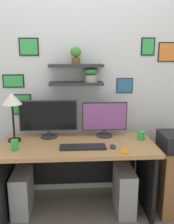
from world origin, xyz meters
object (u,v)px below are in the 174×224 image
object	(u,v)px
computer_mouse	(113,146)
cell_phone	(125,151)
keyboard	(83,147)
desk_lamp	(12,102)
pen_cup	(15,145)
desk	(77,161)
monitor_left	(48,118)
computer_tower_right	(124,190)
computer_tower_left	(22,192)
coffee_mug	(141,135)
monitor_right	(105,119)

from	to	relation	value
computer_mouse	cell_phone	bearing A→B (deg)	-44.26
keyboard	cell_phone	xyz separation A→B (m)	(0.39, -0.11, -0.01)
desk_lamp	pen_cup	world-z (taller)	desk_lamp
desk	monitor_left	size ratio (longest dim) A/B	2.53
computer_tower_right	desk_lamp	bearing A→B (deg)	172.09
desk	monitor_left	distance (m)	0.55
cell_phone	computer_tower_left	distance (m)	1.17
desk	coffee_mug	size ratio (longest dim) A/B	17.25
computer_mouse	coffee_mug	xyz separation A→B (m)	(0.33, 0.21, 0.03)
keyboard	computer_tower_right	xyz separation A→B (m)	(0.44, 0.08, -0.52)
monitor_left	keyboard	size ratio (longest dim) A/B	1.39
desk	monitor_right	distance (m)	0.53
desk_lamp	computer_tower_left	xyz separation A→B (m)	(0.06, -0.11, -0.94)
keyboard	cell_phone	world-z (taller)	keyboard
cell_phone	pen_cup	bearing A→B (deg)	-165.44
keyboard	computer_tower_left	size ratio (longest dim) A/B	0.99
monitor_left	coffee_mug	size ratio (longest dim) A/B	6.81
desk	cell_phone	size ratio (longest dim) A/B	11.09
monitor_left	pen_cup	distance (m)	0.48
keyboard	computer_tower_right	size ratio (longest dim) A/B	0.94
pen_cup	coffee_mug	bearing A→B (deg)	9.35
monitor_left	computer_mouse	world-z (taller)	monitor_left
computer_mouse	computer_tower_right	xyz separation A→B (m)	(0.15, 0.10, -0.53)
desk	pen_cup	bearing A→B (deg)	-162.42
pen_cup	computer_tower_right	bearing A→B (deg)	4.83
cell_phone	computer_tower_right	world-z (taller)	cell_phone
monitor_left	coffee_mug	xyz separation A→B (m)	(0.97, -0.14, -0.17)
computer_mouse	pen_cup	size ratio (longest dim) A/B	0.90
desk	computer_mouse	world-z (taller)	computer_mouse
cell_phone	desk_lamp	bearing A→B (deg)	-177.70
monitor_left	keyboard	distance (m)	0.53
computer_tower_right	computer_tower_left	bearing A→B (deg)	177.25
monitor_right	cell_phone	bearing A→B (deg)	-73.26
computer_mouse	cell_phone	world-z (taller)	computer_mouse
desk_lamp	computer_tower_left	size ratio (longest dim) A/B	1.13
monitor_right	monitor_left	bearing A→B (deg)	179.98
pen_cup	computer_tower_right	distance (m)	1.22
monitor_right	cell_phone	distance (m)	0.51
pen_cup	keyboard	bearing A→B (deg)	0.83
desk	cell_phone	bearing A→B (deg)	-33.35
monitor_left	cell_phone	size ratio (longest dim) A/B	4.38
monitor_left	desk_lamp	distance (m)	0.41
computer_mouse	pen_cup	distance (m)	0.93
monitor_left	keyboard	bearing A→B (deg)	-44.33
cell_phone	coffee_mug	size ratio (longest dim) A/B	1.56
computer_tower_left	computer_tower_right	bearing A→B (deg)	-2.75
pen_cup	monitor_left	bearing A→B (deg)	50.57
computer_tower_left	monitor_left	bearing A→B (deg)	36.55
keyboard	computer_mouse	world-z (taller)	computer_mouse
computer_mouse	coffee_mug	world-z (taller)	coffee_mug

